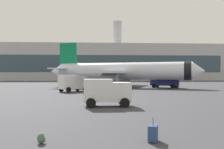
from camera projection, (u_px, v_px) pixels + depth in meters
The scene contains 10 objects.
airplane_at_gate at pixel (121, 71), 55.00m from camera, with size 34.35×31.49×10.50m.
service_truck at pixel (73, 82), 42.68m from camera, with size 5.12×4.73×2.90m.
fuel_truck at pixel (164, 80), 54.83m from camera, with size 6.34×5.26×3.20m.
cargo_van at pixel (107, 91), 23.38m from camera, with size 4.42×2.35×2.60m.
safety_cone_near at pixel (108, 86), 56.39m from camera, with size 0.44×0.44×0.66m.
safety_cone_mid at pixel (70, 89), 46.22m from camera, with size 0.44×0.44×0.66m.
safety_cone_far at pixel (96, 90), 41.12m from camera, with size 0.44×0.44×0.70m.
rolling_suitcase at pixel (153, 133), 11.24m from camera, with size 0.60×0.74×1.10m.
traveller_backpack at pixel (41, 138), 10.90m from camera, with size 0.36×0.40×0.48m.
terminal_building at pixel (108, 63), 121.71m from camera, with size 109.07×22.03×29.11m.
Camera 1 is at (0.16, -4.96, 3.09)m, focal length 39.52 mm.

